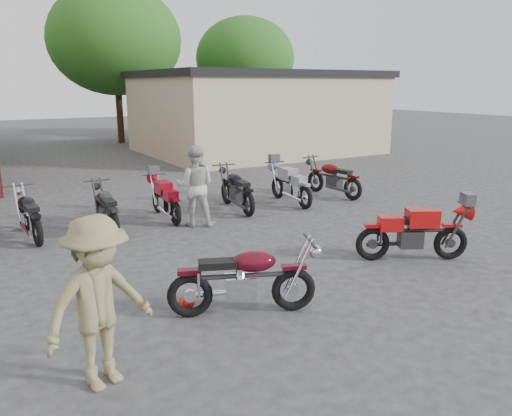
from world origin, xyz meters
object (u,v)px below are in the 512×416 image
helmet (187,302)px  person_tan (99,303)px  row_bike_4 (165,197)px  row_bike_7 (333,176)px  sportbike (415,230)px  row_bike_5 (236,187)px  row_bike_6 (290,183)px  row_bike_3 (106,206)px  row_bike_2 (28,212)px  person_light (195,186)px  vintage_motorcycle (245,275)px

helmet → person_tan: person_tan is taller
row_bike_4 → row_bike_7: 5.14m
sportbike → helmet: (-4.47, 0.23, -0.47)m
row_bike_5 → row_bike_6: row_bike_5 is taller
person_tan → helmet: bearing=23.2°
sportbike → row_bike_5: (-0.96, 5.06, 0.01)m
sportbike → row_bike_3: sportbike is taller
sportbike → row_bike_3: bearing=161.1°
person_tan → row_bike_2: bearing=73.0°
person_tan → row_bike_6: 8.92m
person_light → row_bike_2: (-3.43, 0.96, -0.37)m
row_bike_7 → sportbike: bearing=148.6°
vintage_motorcycle → row_bike_4: 5.59m
helmet → row_bike_6: bearing=42.5°
helmet → row_bike_5: bearing=54.0°
row_bike_2 → row_bike_5: (4.95, -0.15, 0.03)m
row_bike_7 → person_tan: bearing=119.1°
helmet → row_bike_7: (6.75, 4.85, 0.48)m
helmet → person_light: (1.99, 4.02, 0.82)m
helmet → vintage_motorcycle: bearing=-39.4°
helmet → row_bike_4: 5.23m
sportbike → row_bike_2: (-5.91, 5.21, -0.02)m
sportbike → person_tan: (-5.98, -1.02, 0.37)m
row_bike_5 → helmet: bearing=151.1°
person_light → row_bike_2: person_light is taller
row_bike_3 → row_bike_7: size_ratio=0.96×
person_tan → row_bike_7: size_ratio=0.94×
person_light → row_bike_6: size_ratio=0.94×
helmet → row_bike_4: size_ratio=0.13×
vintage_motorcycle → helmet: (-0.67, 0.55, -0.48)m
row_bike_6 → row_bike_7: bearing=-80.4°
row_bike_7 → row_bike_6: bearing=88.0°
row_bike_4 → row_bike_5: size_ratio=0.91×
vintage_motorcycle → row_bike_6: 6.89m
vintage_motorcycle → person_tan: person_tan is taller
person_light → helmet: bearing=92.9°
row_bike_3 → row_bike_7: row_bike_7 is taller
row_bike_4 → person_light: bearing=-154.8°
person_tan → sportbike: bearing=-6.7°
helmet → row_bike_2: bearing=106.1°
sportbike → person_light: size_ratio=1.08×
sportbike → row_bike_5: bearing=130.0°
row_bike_4 → sportbike: bearing=-148.2°
row_bike_4 → row_bike_5: bearing=-90.9°
helmet → person_light: 4.56m
vintage_motorcycle → person_tan: bearing=-139.4°
helmet → row_bike_6: size_ratio=0.12×
sportbike → row_bike_4: size_ratio=1.08×
vintage_motorcycle → row_bike_5: bearing=85.1°
vintage_motorcycle → row_bike_5: 6.09m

